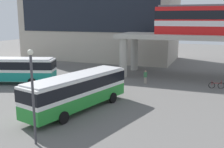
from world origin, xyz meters
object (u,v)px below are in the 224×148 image
station_building (100,6)px  pedestrian_by_bike_rack (145,77)px  bus_secondary (10,68)px  pedestrian_near_building (84,76)px  bicycle_red (216,85)px  bus_main (78,88)px

station_building → pedestrian_by_bike_rack: size_ratio=17.80×
bus_secondary → pedestrian_near_building: size_ratio=7.10×
bus_secondary → pedestrian_near_building: bearing=27.2°
bus_secondary → bicycle_red: size_ratio=6.41×
bus_secondary → pedestrian_by_bike_rack: 16.96m
station_building → pedestrian_near_building: size_ratio=18.72×
pedestrian_by_bike_rack → bicycle_red: bearing=4.4°
bus_secondary → bicycle_red: 25.14m
pedestrian_by_bike_rack → pedestrian_near_building: (-7.72, -1.80, -0.04)m
station_building → pedestrian_near_building: station_building is taller
bus_secondary → pedestrian_near_building: (8.11, 4.17, -1.25)m
pedestrian_by_bike_rack → pedestrian_near_building: 7.92m
bus_main → bicycle_red: bus_main is taller
pedestrian_near_building → pedestrian_by_bike_rack: bearing=13.1°
station_building → bus_secondary: size_ratio=2.64×
bicycle_red → bus_secondary: bearing=-164.7°
bus_main → pedestrian_near_building: bearing=114.4°
bus_main → pedestrian_near_building: (-4.60, 10.15, -1.25)m
bus_main → bus_secondary: 14.05m
pedestrian_by_bike_rack → pedestrian_near_building: bearing=-166.9°
station_building → bus_secondary: bearing=-93.9°
bus_secondary → pedestrian_by_bike_rack: bearing=20.7°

